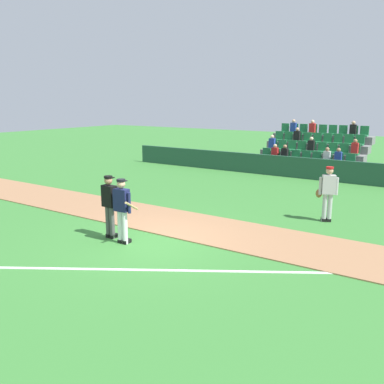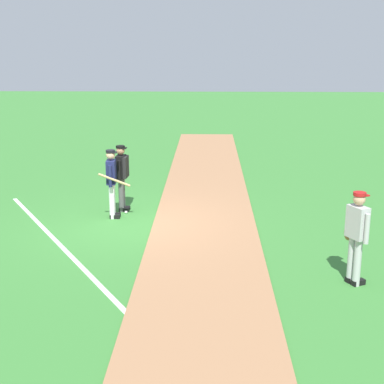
{
  "view_description": "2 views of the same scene",
  "coord_description": "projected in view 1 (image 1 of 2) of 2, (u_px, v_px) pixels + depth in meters",
  "views": [
    {
      "loc": [
        7.04,
        -8.34,
        3.76
      ],
      "look_at": [
        0.35,
        1.6,
        1.13
      ],
      "focal_mm": 39.06,
      "sensor_mm": 36.0,
      "label": 1
    },
    {
      "loc": [
        13.0,
        1.91,
        4.29
      ],
      "look_at": [
        0.92,
        1.55,
        1.06
      ],
      "focal_mm": 51.68,
      "sensor_mm": 36.0,
      "label": 2
    }
  ],
  "objects": [
    {
      "name": "foul_line_chalk",
      "position": [
        238.0,
        271.0,
        9.36
      ],
      "size": [
        10.27,
        6.38,
        0.01
      ],
      "primitive_type": "cube",
      "rotation": [
        0.0,
        0.0,
        0.55
      ],
      "color": "white",
      "rests_on": "ground"
    },
    {
      "name": "baseball",
      "position": [
        121.0,
        237.0,
        11.64
      ],
      "size": [
        0.07,
        0.07,
        0.07
      ],
      "primitive_type": "sphere",
      "color": "white",
      "rests_on": "ground"
    },
    {
      "name": "umpire_home_plate",
      "position": [
        110.0,
        203.0,
        11.49
      ],
      "size": [
        0.59,
        0.32,
        1.76
      ],
      "color": "#4C4C4C",
      "rests_on": "ground"
    },
    {
      "name": "infield_dirt_path",
      "position": [
        187.0,
        224.0,
        12.88
      ],
      "size": [
        28.0,
        2.53,
        0.03
      ],
      "primitive_type": "cube",
      "color": "#9E704C",
      "rests_on": "ground"
    },
    {
      "name": "dugout_fence",
      "position": [
        298.0,
        168.0,
        20.6
      ],
      "size": [
        20.0,
        0.16,
        1.04
      ],
      "primitive_type": "cube",
      "color": "#234C38",
      "rests_on": "ground"
    },
    {
      "name": "batter_navy_jersey",
      "position": [
        122.0,
        209.0,
        11.02
      ],
      "size": [
        0.71,
        0.77,
        1.76
      ],
      "color": "white",
      "rests_on": "ground"
    },
    {
      "name": "runner_grey_jersey",
      "position": [
        328.0,
        192.0,
        13.05
      ],
      "size": [
        0.65,
        0.42,
        1.76
      ],
      "color": "#B2B2B2",
      "rests_on": "ground"
    },
    {
      "name": "ground_plane",
      "position": [
        149.0,
        241.0,
        11.41
      ],
      "size": [
        80.0,
        80.0,
        0.0
      ],
      "primitive_type": "plane",
      "color": "#387A33"
    },
    {
      "name": "stadium_bleachers",
      "position": [
        313.0,
        158.0,
        22.41
      ],
      "size": [
        5.55,
        3.8,
        2.7
      ],
      "color": "slate",
      "rests_on": "ground"
    }
  ]
}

